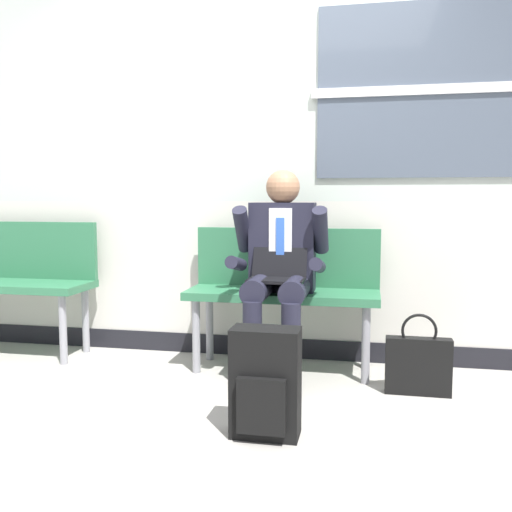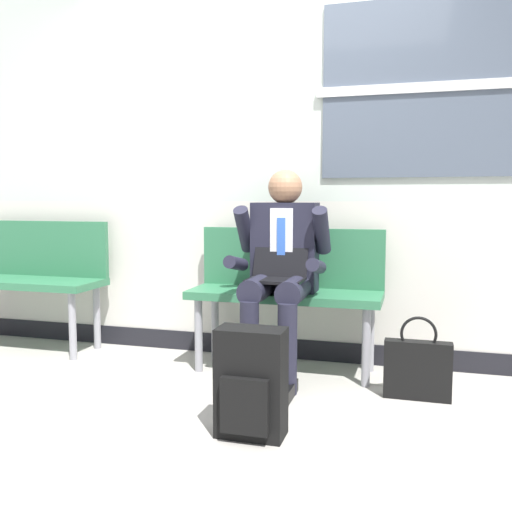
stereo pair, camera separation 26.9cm
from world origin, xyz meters
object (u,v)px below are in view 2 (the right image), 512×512
(backpack, at_px, (251,384))
(person_seated, at_px, (280,267))
(handbag, at_px, (418,368))
(bench_with_person, at_px, (287,284))
(bench_empty, at_px, (34,272))

(backpack, bearing_deg, person_seated, 94.93)
(person_seated, bearing_deg, handbag, -10.59)
(backpack, relative_size, handbag, 1.10)
(bench_with_person, distance_m, person_seated, 0.24)
(backpack, bearing_deg, bench_with_person, 94.02)
(bench_with_person, bearing_deg, person_seated, -90.00)
(bench_with_person, relative_size, person_seated, 0.95)
(bench_empty, distance_m, backpack, 2.26)
(bench_with_person, xyz_separation_m, backpack, (0.07, -1.06, -0.30))
(bench_empty, bearing_deg, bench_with_person, -0.06)
(bench_empty, height_order, person_seated, person_seated)
(bench_with_person, bearing_deg, bench_empty, 179.94)
(person_seated, distance_m, backpack, 0.97)
(bench_with_person, distance_m, backpack, 1.11)
(bench_empty, height_order, handbag, bench_empty)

